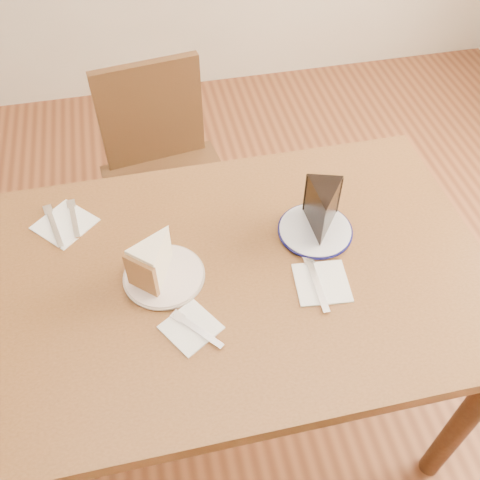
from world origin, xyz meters
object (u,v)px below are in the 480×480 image
at_px(carrot_cake, 157,258).
at_px(chair_far, 167,179).
at_px(plate_navy, 315,230).
at_px(plate_cream, 164,276).
at_px(chocolate_cake, 322,212).
at_px(table, 242,293).

bearing_deg(carrot_cake, chair_far, 126.12).
height_order(chair_far, plate_navy, chair_far).
xyz_separation_m(plate_cream, plate_navy, (0.40, 0.06, 0.00)).
relative_size(plate_cream, chocolate_cake, 1.49).
height_order(table, chair_far, chair_far).
distance_m(chair_far, plate_cream, 0.71).
relative_size(table, carrot_cake, 10.80).
distance_m(table, chocolate_cake, 0.29).
height_order(carrot_cake, chocolate_cake, chocolate_cake).
bearing_deg(chair_far, carrot_cake, 75.33).
bearing_deg(carrot_cake, plate_navy, 49.39).
distance_m(chair_far, plate_navy, 0.73).
bearing_deg(chocolate_cake, plate_cream, 26.66).
bearing_deg(chocolate_cake, carrot_cake, 24.60).
distance_m(table, plate_cream, 0.21).
xyz_separation_m(plate_navy, carrot_cake, (-0.40, -0.05, 0.05)).
bearing_deg(plate_cream, plate_navy, 9.10).
bearing_deg(plate_navy, carrot_cake, -173.03).
xyz_separation_m(plate_cream, chocolate_cake, (0.41, 0.06, 0.06)).
xyz_separation_m(table, carrot_cake, (-0.19, 0.03, 0.16)).
xyz_separation_m(table, chocolate_cake, (0.22, 0.08, 0.17)).
bearing_deg(carrot_cake, chocolate_cake, 49.28).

